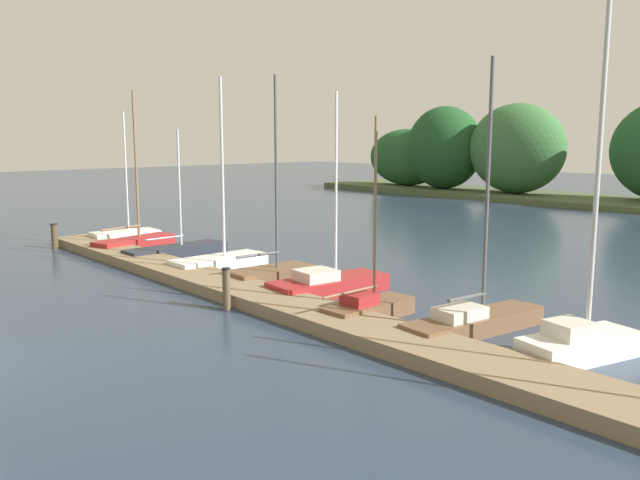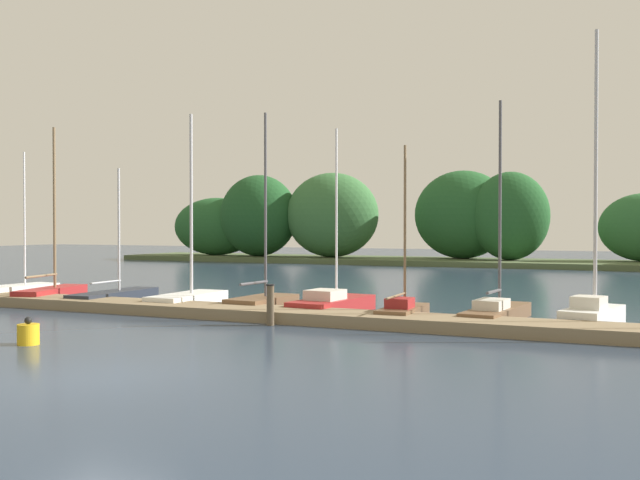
{
  "view_description": "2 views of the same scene",
  "coord_description": "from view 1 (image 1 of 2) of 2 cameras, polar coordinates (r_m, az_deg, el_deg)",
  "views": [
    {
      "loc": [
        14.75,
        -2.14,
        4.83
      ],
      "look_at": [
        -0.86,
        11.55,
        1.51
      ],
      "focal_mm": 36.69,
      "sensor_mm": 36.0,
      "label": 1
    },
    {
      "loc": [
        9.33,
        -10.49,
        2.84
      ],
      "look_at": [
        -0.39,
        11.23,
        2.42
      ],
      "focal_mm": 39.8,
      "sensor_mm": 36.0,
      "label": 2
    }
  ],
  "objects": [
    {
      "name": "sailboat_1",
      "position": [
        29.06,
        -15.64,
        -0.07
      ],
      "size": [
        1.81,
        4.01,
        6.7
      ],
      "rotation": [
        0.0,
        0.0,
        1.8
      ],
      "color": "maroon",
      "rests_on": "ground"
    },
    {
      "name": "sailboat_2",
      "position": [
        26.97,
        -12.2,
        -0.85
      ],
      "size": [
        1.25,
        4.43,
        5.07
      ],
      "rotation": [
        0.0,
        0.0,
        1.6
      ],
      "color": "#232833",
      "rests_on": "ground"
    },
    {
      "name": "sailboat_7",
      "position": [
        16.8,
        13.54,
        -6.69
      ],
      "size": [
        1.5,
        4.48,
        6.68
      ],
      "rotation": [
        0.0,
        0.0,
        1.46
      ],
      "color": "brown",
      "rests_on": "ground"
    },
    {
      "name": "sailboat_6",
      "position": [
        17.57,
        4.42,
        -5.8
      ],
      "size": [
        1.03,
        3.23,
        5.33
      ],
      "rotation": [
        0.0,
        0.0,
        1.6
      ],
      "color": "brown",
      "rests_on": "ground"
    },
    {
      "name": "mooring_piling_0",
      "position": [
        30.41,
        -22.15,
        0.32
      ],
      "size": [
        0.31,
        0.31,
        1.09
      ],
      "color": "#4C3D28",
      "rests_on": "ground"
    },
    {
      "name": "sailboat_3",
      "position": [
        24.07,
        -8.52,
        -1.73
      ],
      "size": [
        1.33,
        3.78,
        6.88
      ],
      "rotation": [
        0.0,
        0.0,
        1.59
      ],
      "color": "white",
      "rests_on": "ground"
    },
    {
      "name": "mooring_piling_1",
      "position": [
        18.48,
        -8.16,
        -4.23
      ],
      "size": [
        0.25,
        0.25,
        1.2
      ],
      "color": "brown",
      "rests_on": "ground"
    },
    {
      "name": "sailboat_0",
      "position": [
        31.21,
        -16.46,
        0.37
      ],
      "size": [
        1.49,
        3.16,
        5.89
      ],
      "rotation": [
        0.0,
        0.0,
        1.49
      ],
      "color": "white",
      "rests_on": "ground"
    },
    {
      "name": "sailboat_5",
      "position": [
        20.22,
        0.98,
        -3.79
      ],
      "size": [
        1.74,
        4.15,
        6.14
      ],
      "rotation": [
        0.0,
        0.0,
        1.47
      ],
      "color": "maroon",
      "rests_on": "ground"
    },
    {
      "name": "sailboat_8",
      "position": [
        15.5,
        21.96,
        -7.82
      ],
      "size": [
        1.72,
        3.17,
        8.51
      ],
      "rotation": [
        0.0,
        0.0,
        1.34
      ],
      "color": "white",
      "rests_on": "ground"
    },
    {
      "name": "sailboat_4",
      "position": [
        21.87,
        -3.94,
        -2.8
      ],
      "size": [
        1.46,
        3.17,
        6.76
      ],
      "rotation": [
        0.0,
        0.0,
        1.51
      ],
      "color": "brown",
      "rests_on": "ground"
    },
    {
      "name": "dock_pier",
      "position": [
        18.94,
        -4.6,
        -5.17
      ],
      "size": [
        29.57,
        1.8,
        0.35
      ],
      "color": "#847051",
      "rests_on": "ground"
    }
  ]
}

